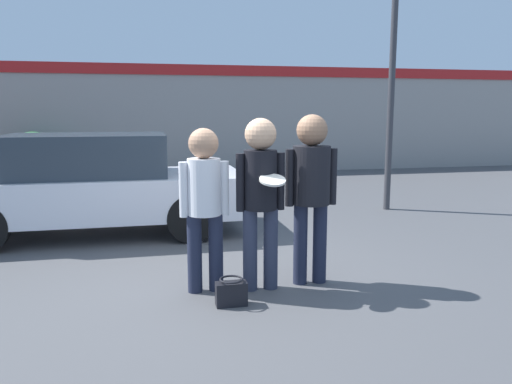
# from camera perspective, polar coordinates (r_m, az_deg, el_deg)

# --- Properties ---
(ground_plane) EXTENTS (56.00, 56.00, 0.00)m
(ground_plane) POSITION_cam_1_polar(r_m,az_deg,el_deg) (5.56, -2.41, -10.26)
(ground_plane) COLOR #4C4C4F
(storefront_building) EXTENTS (24.00, 0.22, 3.16)m
(storefront_building) POSITION_cam_1_polar(r_m,az_deg,el_deg) (14.84, -9.02, 8.23)
(storefront_building) COLOR gray
(storefront_building) RESTS_ON ground
(person_left) EXTENTS (0.51, 0.34, 1.69)m
(person_left) POSITION_cam_1_polar(r_m,az_deg,el_deg) (5.08, -5.93, -0.47)
(person_left) COLOR #1E2338
(person_left) RESTS_ON ground
(person_middle_with_frisbee) EXTENTS (0.51, 0.55, 1.79)m
(person_middle_with_frisbee) POSITION_cam_1_polar(r_m,az_deg,el_deg) (5.09, 0.53, 0.45)
(person_middle_with_frisbee) COLOR #2D3347
(person_middle_with_frisbee) RESTS_ON ground
(person_right) EXTENTS (0.57, 0.40, 1.82)m
(person_right) POSITION_cam_1_polar(r_m,az_deg,el_deg) (5.32, 6.33, 1.17)
(person_right) COLOR #1E2338
(person_right) RESTS_ON ground
(parked_car_near) EXTENTS (4.41, 1.78, 1.52)m
(parked_car_near) POSITION_cam_1_polar(r_m,az_deg,el_deg) (7.87, -18.13, 0.82)
(parked_car_near) COLOR silver
(parked_car_near) RESTS_ON ground
(street_lamp) EXTENTS (1.48, 0.35, 5.48)m
(street_lamp) POSITION_cam_1_polar(r_m,az_deg,el_deg) (9.92, 17.02, 17.91)
(street_lamp) COLOR #38383D
(street_lamp) RESTS_ON ground
(shrub) EXTENTS (1.32, 1.32, 1.32)m
(shrub) POSITION_cam_1_polar(r_m,az_deg,el_deg) (14.30, -24.01, 3.70)
(shrub) COLOR #387A3D
(shrub) RESTS_ON ground
(handbag) EXTENTS (0.30, 0.23, 0.27)m
(handbag) POSITION_cam_1_polar(r_m,az_deg,el_deg) (4.91, -2.84, -11.39)
(handbag) COLOR black
(handbag) RESTS_ON ground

